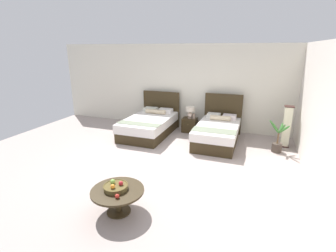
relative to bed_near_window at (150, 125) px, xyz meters
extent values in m
cube|color=#A89992|center=(1.10, -1.87, -0.33)|extent=(10.28, 9.84, 0.02)
cube|color=silver|center=(1.10, 1.25, 1.11)|extent=(10.28, 0.12, 2.85)
cube|color=silver|center=(4.44, -1.47, 1.11)|extent=(0.12, 5.44, 2.85)
cube|color=#322714|center=(0.00, -0.08, -0.17)|extent=(1.26, 2.14, 0.31)
cube|color=silver|center=(0.00, -0.08, 0.12)|extent=(1.30, 2.18, 0.27)
cube|color=#322714|center=(0.00, 1.02, 0.30)|extent=(1.34, 0.06, 1.25)
cube|color=silver|center=(-0.28, 0.73, 0.32)|extent=(0.45, 0.30, 0.14)
cube|color=white|center=(0.28, 0.73, 0.32)|extent=(0.45, 0.30, 0.14)
cylinder|color=beige|center=(0.00, 0.49, 0.33)|extent=(0.69, 0.15, 0.15)
cube|color=gray|center=(0.00, -0.80, 0.26)|extent=(1.32, 0.34, 0.01)
cube|color=#322714|center=(2.19, -0.08, -0.15)|extent=(1.12, 2.01, 0.34)
cube|color=silver|center=(2.19, -0.08, 0.13)|extent=(1.16, 2.05, 0.23)
cube|color=#322714|center=(2.19, 0.95, 0.33)|extent=(1.20, 0.06, 1.31)
cube|color=white|center=(1.95, 0.66, 0.32)|extent=(0.40, 0.30, 0.14)
cube|color=silver|center=(2.44, 0.66, 0.32)|extent=(0.40, 0.30, 0.14)
cylinder|color=beige|center=(2.19, 0.42, 0.32)|extent=(0.62, 0.15, 0.15)
cube|color=gray|center=(2.19, -0.66, 0.25)|extent=(1.18, 0.44, 0.01)
cube|color=#322714|center=(1.16, 0.69, -0.09)|extent=(0.47, 0.41, 0.47)
sphere|color=tan|center=(1.16, 0.47, -0.01)|extent=(0.02, 0.02, 0.02)
cylinder|color=beige|center=(1.16, 0.71, 0.16)|extent=(0.15, 0.15, 0.02)
ellipsoid|color=beige|center=(1.16, 0.71, 0.26)|extent=(0.20, 0.20, 0.18)
cylinder|color=#99844C|center=(1.16, 0.71, 0.37)|extent=(0.02, 0.02, 0.04)
cylinder|color=beige|center=(1.16, 0.71, 0.46)|extent=(0.30, 0.30, 0.14)
cylinder|color=gray|center=(1.30, 0.65, 0.24)|extent=(0.09, 0.09, 0.18)
torus|color=gray|center=(1.30, 0.65, 0.33)|extent=(0.09, 0.09, 0.01)
cylinder|color=#322714|center=(1.16, -3.93, -0.31)|extent=(0.41, 0.41, 0.02)
cylinder|color=#322714|center=(1.16, -3.93, -0.12)|extent=(0.10, 0.10, 0.40)
cylinder|color=#322714|center=(1.16, -3.93, 0.09)|extent=(0.89, 0.89, 0.04)
cylinder|color=brown|center=(1.12, -3.92, 0.14)|extent=(0.39, 0.39, 0.07)
torus|color=brown|center=(1.12, -3.92, 0.18)|extent=(0.41, 0.41, 0.02)
sphere|color=#81B64A|center=(1.04, -3.88, 0.21)|extent=(0.08, 0.08, 0.08)
sphere|color=orange|center=(1.12, -4.01, 0.21)|extent=(0.08, 0.08, 0.08)
sphere|color=red|center=(1.20, -3.88, 0.21)|extent=(0.08, 0.08, 0.08)
sphere|color=red|center=(1.28, -4.15, 0.14)|extent=(0.07, 0.07, 0.07)
cube|color=#3A221D|center=(4.06, 0.34, -0.31)|extent=(0.25, 0.25, 0.03)
cube|color=#F0EBC6|center=(4.06, 0.34, 0.27)|extent=(0.21, 0.21, 1.13)
cube|color=#3A221D|center=(4.06, 0.34, 0.85)|extent=(0.25, 0.25, 0.02)
cylinder|color=#43382F|center=(3.83, -0.17, -0.20)|extent=(0.27, 0.27, 0.24)
cylinder|color=brown|center=(3.83, -0.17, 0.07)|extent=(0.04, 0.04, 0.30)
ellipsoid|color=#3D7E35|center=(3.96, -0.18, 0.34)|extent=(0.29, 0.08, 0.27)
ellipsoid|color=#3D7E35|center=(3.89, -0.06, 0.33)|extent=(0.15, 0.28, 0.29)
ellipsoid|color=#3D7E35|center=(3.70, -0.10, 0.37)|extent=(0.31, 0.21, 0.35)
ellipsoid|color=#3D7E35|center=(3.74, -0.22, 0.36)|extent=(0.24, 0.16, 0.33)
ellipsoid|color=#3D7E35|center=(3.89, -0.28, 0.37)|extent=(0.17, 0.27, 0.36)
camera|label=1|loc=(3.20, -7.08, 2.37)|focal=26.63mm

